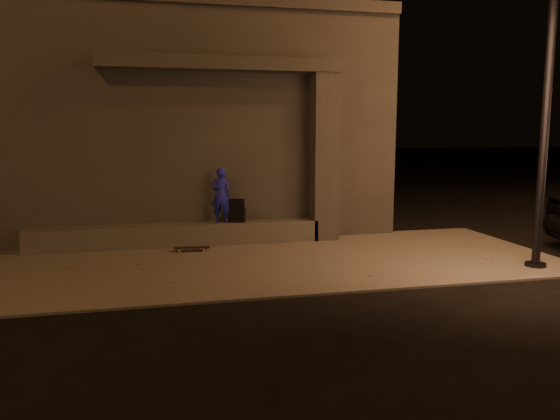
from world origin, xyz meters
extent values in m
plane|color=black|center=(0.00, 0.00, 0.00)|extent=(120.00, 120.00, 0.00)
cube|color=slate|center=(0.00, 2.00, 0.02)|extent=(11.00, 4.40, 0.04)
cube|color=#3C3936|center=(-1.00, 6.50, 2.60)|extent=(9.00, 5.00, 5.20)
cube|color=#52504A|center=(-1.50, 3.75, 0.27)|extent=(6.00, 0.55, 0.45)
cube|color=#3C3936|center=(1.70, 3.75, 1.84)|extent=(0.55, 0.55, 3.60)
cube|color=#3C3936|center=(-0.50, 3.80, 3.78)|extent=(5.00, 0.70, 0.28)
imported|color=#1C20BC|center=(-0.57, 3.75, 1.07)|extent=(0.48, 0.38, 1.16)
cube|color=black|center=(-0.24, 3.75, 0.64)|extent=(0.42, 0.34, 0.30)
cube|color=black|center=(-0.24, 3.75, 0.89)|extent=(0.32, 0.14, 0.21)
cube|color=black|center=(-1.24, 3.10, 0.11)|extent=(0.72, 0.23, 0.01)
cylinder|color=tan|center=(-1.00, 3.15, 0.06)|extent=(0.05, 0.03, 0.05)
cylinder|color=tan|center=(-1.01, 3.02, 0.06)|extent=(0.05, 0.03, 0.05)
cylinder|color=tan|center=(-1.48, 3.18, 0.06)|extent=(0.05, 0.03, 0.05)
cylinder|color=tan|center=(-1.49, 3.05, 0.06)|extent=(0.05, 0.03, 0.05)
cube|color=#99999E|center=(-1.01, 3.08, 0.09)|extent=(0.05, 0.15, 0.01)
cube|color=#99999E|center=(-1.48, 3.12, 0.09)|extent=(0.05, 0.15, 0.01)
cylinder|color=black|center=(4.62, 0.49, 3.74)|extent=(0.14, 0.14, 7.49)
cylinder|color=black|center=(4.62, 0.49, 0.05)|extent=(0.36, 0.36, 0.10)
camera|label=1|loc=(-1.95, -7.67, 2.44)|focal=35.00mm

